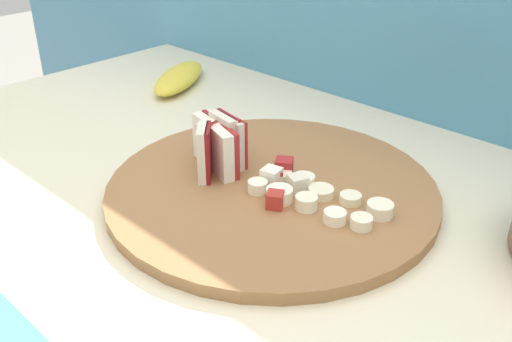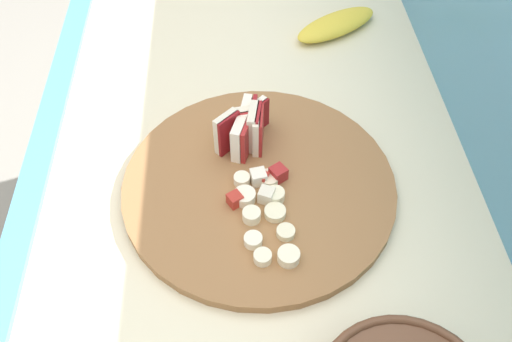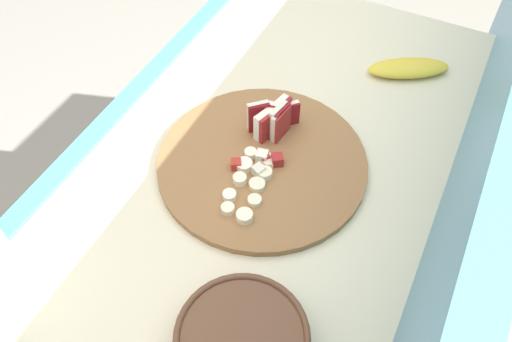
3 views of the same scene
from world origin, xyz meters
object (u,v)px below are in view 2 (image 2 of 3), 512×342
at_px(apple_dice_pile, 260,181).
at_px(banana_slice_rows, 265,213).
at_px(apple_wedge_fan, 248,127).
at_px(cutting_board, 259,184).
at_px(banana_peel, 336,24).

distance_m(apple_dice_pile, banana_slice_rows, 0.05).
relative_size(apple_wedge_fan, apple_dice_pile, 0.87).
distance_m(cutting_board, banana_slice_rows, 0.06).
xyz_separation_m(apple_dice_pile, banana_peel, (-0.38, 0.17, -0.01)).
bearing_deg(cutting_board, banana_slice_rows, 3.33).
bearing_deg(banana_slice_rows, cutting_board, -176.67).
height_order(banana_slice_rows, banana_peel, banana_slice_rows).
height_order(cutting_board, banana_peel, banana_peel).
relative_size(cutting_board, banana_slice_rows, 2.41).
bearing_deg(apple_dice_pile, cutting_board, -175.89).
height_order(apple_dice_pile, banana_slice_rows, apple_dice_pile).
height_order(apple_wedge_fan, banana_slice_rows, apple_wedge_fan).
xyz_separation_m(apple_wedge_fan, banana_peel, (-0.29, 0.18, -0.03)).
relative_size(apple_dice_pile, banana_peel, 0.60).
height_order(cutting_board, banana_slice_rows, banana_slice_rows).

